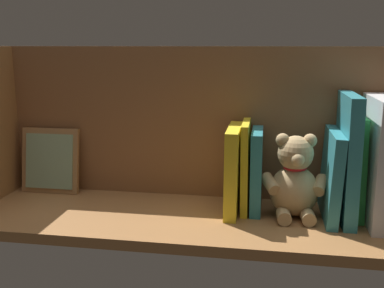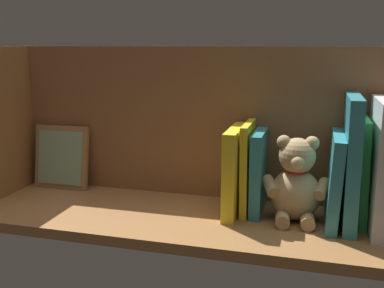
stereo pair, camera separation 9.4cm
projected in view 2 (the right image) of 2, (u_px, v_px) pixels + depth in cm
name	position (u px, v px, depth cm)	size (l,w,h in cm)	color
ground_plane	(192.00, 219.00, 97.98)	(99.04, 30.70, 2.20)	#9E6B3D
shelf_back_panel	(207.00, 123.00, 106.28)	(99.04, 1.50, 35.39)	#8D5D39
book_1	(362.00, 171.00, 91.74)	(1.50, 12.90, 21.53)	green
book_2	(351.00, 161.00, 89.93)	(2.62, 17.08, 26.11)	teal
book_3	(334.00, 179.00, 91.49)	(2.24, 17.12, 18.39)	teal
teddy_bear	(296.00, 183.00, 93.09)	(14.42, 11.85, 17.81)	tan
book_4	(259.00, 172.00, 97.57)	(2.34, 12.87, 17.75)	teal
book_5	(248.00, 167.00, 97.99)	(1.53, 12.90, 19.50)	yellow
book_6	(235.00, 170.00, 97.31)	(2.66, 15.95, 18.59)	yellow
picture_frame_leaning	(61.00, 157.00, 114.71)	(14.40, 4.00, 15.92)	#A87A4C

